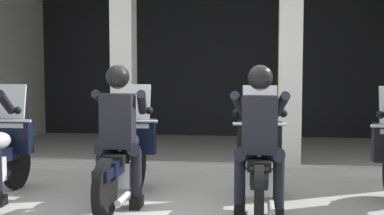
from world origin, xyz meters
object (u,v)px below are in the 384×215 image
motorcycle_center_left (126,158)px  police_officer_center_left (119,124)px  motorcycle_center_right (259,164)px  police_officer_center_right (260,127)px

motorcycle_center_left → police_officer_center_left: size_ratio=1.29×
police_officer_center_left → motorcycle_center_left: bearing=90.8°
motorcycle_center_right → police_officer_center_right: size_ratio=1.29×
police_officer_center_left → police_officer_center_right: 1.56m
motorcycle_center_left → police_officer_center_left: 0.52m
motorcycle_center_right → police_officer_center_right: (-0.00, -0.28, 0.44)m
police_officer_center_right → motorcycle_center_right: bearing=94.5°
motorcycle_center_left → police_officer_center_right: bearing=-15.0°
motorcycle_center_right → police_officer_center_left: bearing=-170.7°
motorcycle_center_left → motorcycle_center_right: same height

